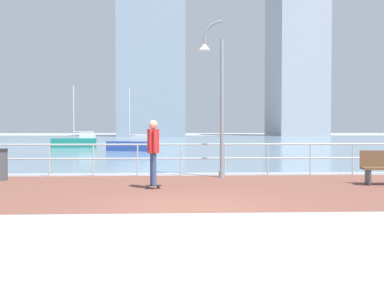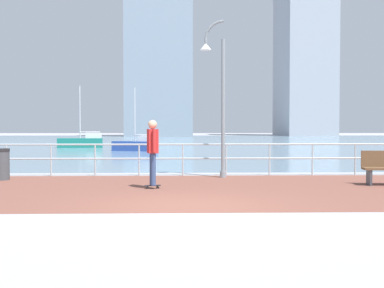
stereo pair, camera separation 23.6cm
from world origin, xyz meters
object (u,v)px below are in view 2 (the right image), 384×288
at_px(sailboat_blue, 136,145).
at_px(sailboat_navy, 82,142).
at_px(lamppost, 218,91).
at_px(skateboarder, 153,147).
at_px(trash_bin, 2,164).

distance_m(sailboat_blue, sailboat_navy, 7.53).
relative_size(lamppost, skateboarder, 2.81).
xyz_separation_m(sailboat_blue, sailboat_navy, (-4.83, 5.78, 0.06)).
height_order(lamppost, skateboarder, lamppost).
distance_m(lamppost, sailboat_navy, 25.06).
bearing_deg(lamppost, sailboat_navy, 110.78).
relative_size(lamppost, sailboat_navy, 0.99).
relative_size(skateboarder, trash_bin, 1.86).
bearing_deg(skateboarder, sailboat_blue, 96.11).
bearing_deg(skateboarder, lamppost, 55.62).
height_order(skateboarder, sailboat_blue, sailboat_blue).
relative_size(lamppost, trash_bin, 5.22).
xyz_separation_m(trash_bin, sailboat_blue, (2.37, 18.14, -0.06)).
distance_m(skateboarder, sailboat_blue, 20.41).
distance_m(lamppost, trash_bin, 6.80).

